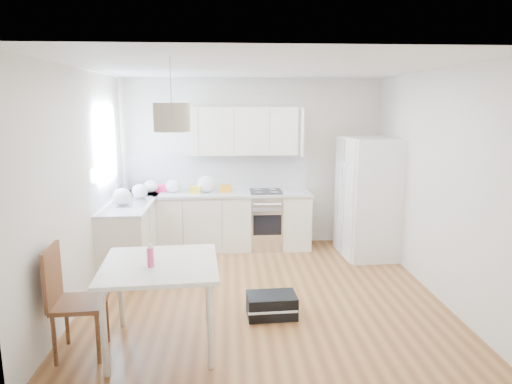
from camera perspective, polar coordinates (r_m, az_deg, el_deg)
floor at (r=5.80m, az=0.70°, el=-12.36°), size 4.20×4.20×0.00m
ceiling at (r=5.34m, az=0.77°, el=15.30°), size 4.20×4.20×0.00m
wall_back at (r=7.48m, az=-0.47°, el=3.70°), size 4.20×0.00×4.20m
wall_left at (r=5.66m, az=-21.00°, el=0.59°), size 0.00×4.20×4.20m
wall_right at (r=5.95m, az=21.36°, el=1.04°), size 0.00×4.20×4.20m
window_glassblock at (r=6.70m, az=-18.24°, el=5.74°), size 0.02×1.00×1.00m
cabinets_back at (r=7.35m, az=-5.02°, el=-3.70°), size 3.00×0.60×0.88m
cabinets_left at (r=6.91m, az=-15.17°, el=-5.00°), size 0.60×1.80×0.88m
counter_back at (r=7.25m, az=-5.08°, el=-0.18°), size 3.02×0.64×0.04m
counter_left at (r=6.80m, az=-15.36°, el=-1.28°), size 0.64×1.82×0.04m
backsplash_back at (r=7.49m, az=-5.06°, el=2.58°), size 3.00×0.01×0.58m
backsplash_left at (r=6.81m, az=-17.91°, el=1.26°), size 0.01×1.80×0.58m
upper_cabinets at (r=7.27m, az=-1.60°, el=7.64°), size 1.70×0.32×0.75m
range_oven at (r=7.37m, az=1.22°, el=-3.62°), size 0.50×0.61×0.88m
sink at (r=6.75m, az=-15.45°, el=-1.24°), size 0.50×0.80×0.16m
refrigerator at (r=7.10m, az=13.96°, el=-0.68°), size 0.91×0.95×1.81m
dining_table at (r=4.43m, az=-11.88°, el=-9.84°), size 1.13×1.13×0.84m
dining_chair at (r=4.59m, az=-21.19°, el=-12.56°), size 0.46×0.46×1.05m
drink_bottle at (r=4.29m, az=-13.07°, el=-7.73°), size 0.08×0.08×0.21m
gym_bag at (r=5.16m, az=1.97°, el=-13.97°), size 0.55×0.38×0.25m
pendant_lamp at (r=4.17m, az=-10.48°, el=9.18°), size 0.38×0.38×0.25m
grocery_bag_a at (r=7.36m, az=-12.99°, el=0.69°), size 0.22×0.19×0.20m
grocery_bag_b at (r=7.29m, az=-10.33°, el=0.73°), size 0.23×0.20×0.21m
grocery_bag_c at (r=7.24m, az=-6.20°, el=1.00°), size 0.29×0.25×0.26m
grocery_bag_d at (r=6.96m, az=-14.31°, el=0.10°), size 0.23×0.20×0.21m
grocery_bag_e at (r=6.56m, az=-16.37°, el=-0.56°), size 0.26×0.22×0.24m
snack_orange at (r=7.22m, az=-3.82°, el=0.42°), size 0.18×0.12×0.12m
snack_yellow at (r=7.18m, az=-7.64°, el=0.26°), size 0.17×0.11×0.11m
snack_red at (r=7.39m, az=-11.73°, el=0.46°), size 0.17×0.11×0.12m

